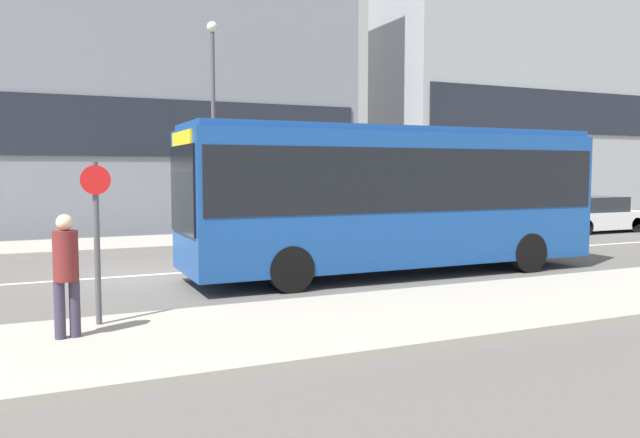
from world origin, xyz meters
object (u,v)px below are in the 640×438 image
Objects in this scene: city_bus at (394,191)px; street_lamp at (213,109)px; parked_car_1 at (594,215)px; bus_stop_sign at (97,230)px; pedestrian_near_stop at (66,268)px; parked_car_0 at (497,220)px.

street_lamp reaches higher than city_bus.
bus_stop_sign reaches higher than parked_car_1.
city_bus reaches higher than bus_stop_sign.
pedestrian_near_stop is (-20.05, -9.04, 0.46)m from parked_car_1.
parked_car_1 is at bearing 26.75° from city_bus.
city_bus is at bearing -161.84° from pedestrian_near_stop.
parked_car_0 is 0.55× the size of street_lamp.
parked_car_1 is 15.64m from street_lamp.
parked_car_0 is at bearing 178.97° from parked_car_1.
parked_car_0 is 0.93× the size of parked_car_1.
street_lamp reaches higher than bus_stop_sign.
parked_car_1 is (4.83, -0.09, 0.03)m from parked_car_0.
city_bus is at bearing -144.34° from parked_car_0.
city_bus is 7.52m from bus_stop_sign.
street_lamp is (5.07, 11.40, 3.41)m from pedestrian_near_stop.
street_lamp reaches higher than pedestrian_near_stop.
parked_car_0 is 17.05m from bus_stop_sign.
bus_stop_sign is at bearing -113.17° from street_lamp.
parked_car_1 is at bearing -8.95° from street_lamp.
bus_stop_sign is (-14.75, -8.50, 0.95)m from parked_car_0.
city_bus is 9.72m from parked_car_0.
pedestrian_near_stop is (-15.21, -9.13, 0.49)m from parked_car_0.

